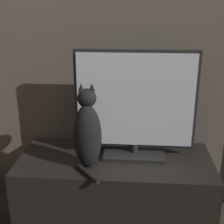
% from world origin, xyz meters
% --- Properties ---
extents(wall_back, '(4.80, 0.05, 2.60)m').
position_xyz_m(wall_back, '(0.00, 1.22, 1.30)').
color(wall_back, '#60564C').
rests_on(wall_back, ground_plane).
extents(tv_stand, '(1.21, 0.53, 0.48)m').
position_xyz_m(tv_stand, '(0.00, 0.91, 0.24)').
color(tv_stand, black).
rests_on(tv_stand, ground_plane).
extents(tv, '(0.75, 0.23, 0.67)m').
position_xyz_m(tv, '(0.12, 0.98, 0.81)').
color(tv, black).
rests_on(tv, tv_stand).
extents(cat, '(0.18, 0.29, 0.51)m').
position_xyz_m(cat, '(-0.15, 0.81, 0.70)').
color(cat, black).
rests_on(cat, tv_stand).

